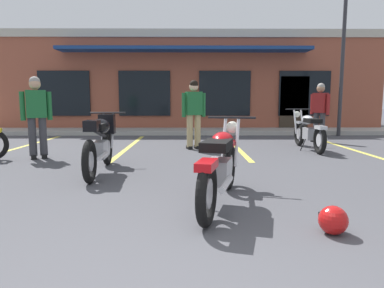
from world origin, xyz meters
TOP-DOWN VIEW (x-y plane):
  - ground_plane at (0.00, 3.52)m, footprint 80.00×80.00m
  - sidewalk_kerb at (0.00, 10.82)m, footprint 22.00×1.80m
  - brick_storefront_building at (0.00, 14.44)m, footprint 15.30×6.69m
  - painted_stall_lines at (-0.00, 7.22)m, footprint 8.41×4.80m
  - motorcycle_foreground_classic at (0.53, 2.23)m, footprint 0.87×2.07m
  - motorcycle_red_sportbike at (3.07, 6.58)m, footprint 0.66×2.11m
  - motorcycle_silver_naked at (-1.32, 4.05)m, footprint 0.66×2.11m
  - person_in_black_shirt at (0.28, 6.68)m, footprint 0.60×0.36m
  - person_in_shorts_foreground at (3.90, 8.11)m, footprint 0.44×0.54m
  - person_by_back_row at (-2.95, 5.38)m, footprint 0.58×0.39m
  - helmet_on_pavement at (1.46, 1.31)m, footprint 0.26×0.26m
  - parking_lot_lamp_post at (5.18, 9.62)m, footprint 0.24×0.76m

SIDE VIEW (x-z plane):
  - ground_plane at x=0.00m, z-range 0.00..0.00m
  - painted_stall_lines at x=0.00m, z-range 0.00..0.01m
  - sidewalk_kerb at x=0.00m, z-range 0.00..0.14m
  - helmet_on_pavement at x=1.46m, z-range 0.00..0.26m
  - motorcycle_foreground_classic at x=0.53m, z-range -0.03..0.95m
  - motorcycle_red_sportbike at x=3.07m, z-range -0.03..0.95m
  - motorcycle_silver_naked at x=-1.32m, z-range 0.04..1.02m
  - person_in_black_shirt at x=0.28m, z-range 0.11..1.79m
  - person_in_shorts_foreground at x=3.90m, z-range 0.11..1.79m
  - person_by_back_row at x=-2.95m, z-range 0.11..1.79m
  - brick_storefront_building at x=0.00m, z-range 0.00..3.84m
  - parking_lot_lamp_post at x=5.18m, z-range 0.76..6.28m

